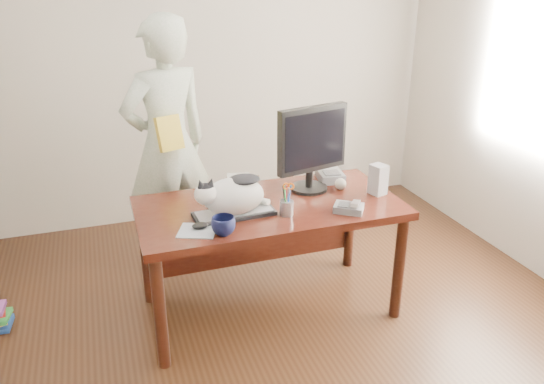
{
  "coord_description": "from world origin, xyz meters",
  "views": [
    {
      "loc": [
        -0.93,
        -2.2,
        2.06
      ],
      "look_at": [
        0.0,
        0.55,
        0.85
      ],
      "focal_mm": 35.0,
      "sensor_mm": 36.0,
      "label": 1
    }
  ],
  "objects_px": {
    "keyboard": "(234,213)",
    "cat": "(231,195)",
    "phone": "(349,208)",
    "desk": "(265,221)",
    "coffee_mug": "(223,226)",
    "pen_cup": "(287,206)",
    "calculator": "(330,175)",
    "mouse": "(200,226)",
    "person": "(167,146)",
    "book_stack": "(241,183)",
    "monitor": "(312,144)",
    "speaker": "(378,179)",
    "baseball": "(340,184)"
  },
  "relations": [
    {
      "from": "keyboard",
      "to": "mouse",
      "type": "xyz_separation_m",
      "value": [
        -0.22,
        -0.11,
        0.01
      ]
    },
    {
      "from": "keyboard",
      "to": "cat",
      "type": "distance_m",
      "value": 0.12
    },
    {
      "from": "cat",
      "to": "phone",
      "type": "bearing_deg",
      "value": -16.24
    },
    {
      "from": "coffee_mug",
      "to": "book_stack",
      "type": "relative_size",
      "value": 0.48
    },
    {
      "from": "cat",
      "to": "keyboard",
      "type": "bearing_deg",
      "value": 8.36
    },
    {
      "from": "phone",
      "to": "cat",
      "type": "bearing_deg",
      "value": -158.05
    },
    {
      "from": "baseball",
      "to": "person",
      "type": "distance_m",
      "value": 1.28
    },
    {
      "from": "speaker",
      "to": "book_stack",
      "type": "distance_m",
      "value": 0.88
    },
    {
      "from": "cat",
      "to": "person",
      "type": "distance_m",
      "value": 0.99
    },
    {
      "from": "monitor",
      "to": "phone",
      "type": "xyz_separation_m",
      "value": [
        0.09,
        -0.38,
        -0.29
      ]
    },
    {
      "from": "pen_cup",
      "to": "phone",
      "type": "height_order",
      "value": "pen_cup"
    },
    {
      "from": "baseball",
      "to": "calculator",
      "type": "distance_m",
      "value": 0.18
    },
    {
      "from": "mouse",
      "to": "person",
      "type": "height_order",
      "value": "person"
    },
    {
      "from": "coffee_mug",
      "to": "book_stack",
      "type": "bearing_deg",
      "value": 66.43
    },
    {
      "from": "desk",
      "to": "phone",
      "type": "relative_size",
      "value": 7.73
    },
    {
      "from": "monitor",
      "to": "phone",
      "type": "bearing_deg",
      "value": -90.3
    },
    {
      "from": "phone",
      "to": "speaker",
      "type": "relative_size",
      "value": 1.07
    },
    {
      "from": "person",
      "to": "pen_cup",
      "type": "bearing_deg",
      "value": 96.34
    },
    {
      "from": "desk",
      "to": "cat",
      "type": "height_order",
      "value": "cat"
    },
    {
      "from": "phone",
      "to": "calculator",
      "type": "height_order",
      "value": "phone"
    },
    {
      "from": "mouse",
      "to": "monitor",
      "type": "bearing_deg",
      "value": 44.61
    },
    {
      "from": "monitor",
      "to": "speaker",
      "type": "relative_size",
      "value": 2.86
    },
    {
      "from": "cat",
      "to": "person",
      "type": "xyz_separation_m",
      "value": [
        -0.22,
        0.96,
        0.03
      ]
    },
    {
      "from": "keyboard",
      "to": "phone",
      "type": "bearing_deg",
      "value": -16.77
    },
    {
      "from": "cat",
      "to": "phone",
      "type": "height_order",
      "value": "cat"
    },
    {
      "from": "baseball",
      "to": "phone",
      "type": "bearing_deg",
      "value": -106.74
    },
    {
      "from": "book_stack",
      "to": "desk",
      "type": "bearing_deg",
      "value": -47.04
    },
    {
      "from": "desk",
      "to": "mouse",
      "type": "distance_m",
      "value": 0.57
    },
    {
      "from": "speaker",
      "to": "book_stack",
      "type": "relative_size",
      "value": 0.72
    },
    {
      "from": "pen_cup",
      "to": "calculator",
      "type": "bearing_deg",
      "value": 42.53
    },
    {
      "from": "baseball",
      "to": "book_stack",
      "type": "bearing_deg",
      "value": 159.95
    },
    {
      "from": "monitor",
      "to": "speaker",
      "type": "distance_m",
      "value": 0.48
    },
    {
      "from": "keyboard",
      "to": "monitor",
      "type": "xyz_separation_m",
      "value": [
        0.57,
        0.21,
        0.3
      ]
    },
    {
      "from": "desk",
      "to": "mouse",
      "type": "xyz_separation_m",
      "value": [
        -0.47,
        -0.28,
        0.17
      ]
    },
    {
      "from": "cat",
      "to": "speaker",
      "type": "relative_size",
      "value": 2.38
    },
    {
      "from": "book_stack",
      "to": "person",
      "type": "distance_m",
      "value": 0.7
    },
    {
      "from": "mouse",
      "to": "pen_cup",
      "type": "bearing_deg",
      "value": 24.85
    },
    {
      "from": "desk",
      "to": "cat",
      "type": "xyz_separation_m",
      "value": [
        -0.26,
        -0.17,
        0.28
      ]
    },
    {
      "from": "speaker",
      "to": "coffee_mug",
      "type": "bearing_deg",
      "value": 176.23
    },
    {
      "from": "pen_cup",
      "to": "calculator",
      "type": "height_order",
      "value": "pen_cup"
    },
    {
      "from": "book_stack",
      "to": "person",
      "type": "height_order",
      "value": "person"
    },
    {
      "from": "desk",
      "to": "mouse",
      "type": "height_order",
      "value": "mouse"
    },
    {
      "from": "calculator",
      "to": "person",
      "type": "bearing_deg",
      "value": 157.28
    },
    {
      "from": "monitor",
      "to": "baseball",
      "type": "relative_size",
      "value": 7.29
    },
    {
      "from": "mouse",
      "to": "book_stack",
      "type": "relative_size",
      "value": 0.39
    },
    {
      "from": "desk",
      "to": "coffee_mug",
      "type": "distance_m",
      "value": 0.56
    },
    {
      "from": "desk",
      "to": "book_stack",
      "type": "distance_m",
      "value": 0.31
    },
    {
      "from": "pen_cup",
      "to": "phone",
      "type": "xyz_separation_m",
      "value": [
        0.37,
        -0.08,
        -0.03
      ]
    },
    {
      "from": "calculator",
      "to": "monitor",
      "type": "bearing_deg",
      "value": -137.14
    },
    {
      "from": "pen_cup",
      "to": "mouse",
      "type": "xyz_separation_m",
      "value": [
        -0.52,
        -0.02,
        -0.03
      ]
    }
  ]
}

